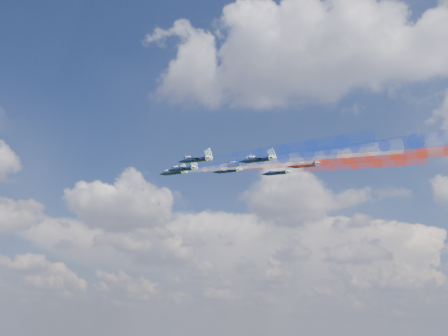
% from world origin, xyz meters
% --- Properties ---
extents(jet_lead, '(12.77, 11.51, 5.05)m').
position_xyz_m(jet_lead, '(-19.77, -16.05, 160.75)').
color(jet_lead, black).
extents(trail_lead, '(37.82, 14.24, 7.02)m').
position_xyz_m(trail_lead, '(3.15, -22.43, 158.94)').
color(trail_lead, white).
extents(jet_inner_left, '(12.77, 11.51, 5.05)m').
position_xyz_m(jet_inner_left, '(-12.77, -25.27, 158.59)').
color(jet_inner_left, black).
extents(trail_inner_left, '(37.82, 14.24, 7.02)m').
position_xyz_m(trail_inner_left, '(10.15, -31.64, 156.77)').
color(trail_inner_left, blue).
extents(jet_inner_right, '(12.77, 11.51, 5.05)m').
position_xyz_m(jet_inner_right, '(-5.82, -8.94, 161.93)').
color(jet_inner_right, black).
extents(trail_inner_right, '(37.82, 14.24, 7.02)m').
position_xyz_m(trail_inner_right, '(17.10, -15.31, 160.11)').
color(trail_inner_right, red).
extents(jet_outer_left, '(12.77, 11.51, 5.05)m').
position_xyz_m(jet_outer_left, '(-3.55, -38.62, 156.22)').
color(jet_outer_left, black).
extents(trail_outer_left, '(37.82, 14.24, 7.02)m').
position_xyz_m(trail_outer_left, '(19.37, -44.99, 154.40)').
color(trail_outer_left, blue).
extents(jet_center_third, '(12.77, 11.51, 5.05)m').
position_xyz_m(jet_center_third, '(1.36, -21.11, 159.58)').
color(jet_center_third, black).
extents(trail_center_third, '(37.82, 14.24, 7.02)m').
position_xyz_m(trail_center_third, '(24.28, -27.48, 157.76)').
color(trail_center_third, white).
extents(jet_outer_right, '(12.77, 11.51, 5.05)m').
position_xyz_m(jet_outer_right, '(6.69, -0.89, 162.26)').
color(jet_outer_right, black).
extents(trail_outer_right, '(37.82, 14.24, 7.02)m').
position_xyz_m(trail_outer_right, '(29.61, -7.26, 160.44)').
color(trail_outer_right, red).
extents(jet_rear_left, '(12.77, 11.51, 5.05)m').
position_xyz_m(jet_rear_left, '(10.48, -34.31, 156.02)').
color(jet_rear_left, black).
extents(trail_rear_left, '(37.82, 14.24, 7.02)m').
position_xyz_m(trail_rear_left, '(33.40, -40.68, 154.21)').
color(trail_rear_left, blue).
extents(jet_rear_right, '(12.77, 11.51, 5.05)m').
position_xyz_m(jet_rear_right, '(17.71, -14.47, 159.62)').
color(jet_rear_right, black).
extents(trail_rear_right, '(37.82, 14.24, 7.02)m').
position_xyz_m(trail_rear_right, '(40.63, -20.84, 157.80)').
color(trail_rear_right, red).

